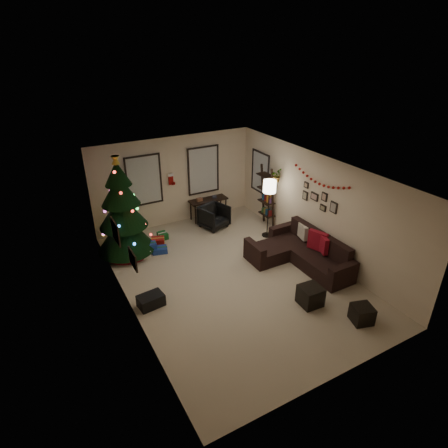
{
  "coord_description": "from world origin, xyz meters",
  "views": [
    {
      "loc": [
        -3.89,
        -6.62,
        5.3
      ],
      "look_at": [
        0.1,
        0.6,
        1.15
      ],
      "focal_mm": 30.27,
      "sensor_mm": 36.0,
      "label": 1
    }
  ],
  "objects": [
    {
      "name": "floor",
      "position": [
        0.0,
        0.0,
        0.0
      ],
      "size": [
        7.0,
        7.0,
        0.0
      ],
      "primitive_type": "plane",
      "color": "#BFAC90",
      "rests_on": "ground"
    },
    {
      "name": "ceiling",
      "position": [
        0.0,
        0.0,
        2.7
      ],
      "size": [
        7.0,
        7.0,
        0.0
      ],
      "primitive_type": "plane",
      "rotation": [
        3.14,
        0.0,
        0.0
      ],
      "color": "white",
      "rests_on": "floor"
    },
    {
      "name": "wall_back",
      "position": [
        0.0,
        3.5,
        1.35
      ],
      "size": [
        5.0,
        0.0,
        5.0
      ],
      "primitive_type": "plane",
      "rotation": [
        1.57,
        0.0,
        0.0
      ],
      "color": "beige",
      "rests_on": "floor"
    },
    {
      "name": "wall_front",
      "position": [
        0.0,
        -3.5,
        1.35
      ],
      "size": [
        5.0,
        0.0,
        5.0
      ],
      "primitive_type": "plane",
      "rotation": [
        -1.57,
        0.0,
        0.0
      ],
      "color": "beige",
      "rests_on": "floor"
    },
    {
      "name": "wall_left",
      "position": [
        -2.5,
        0.0,
        1.35
      ],
      "size": [
        0.0,
        7.0,
        7.0
      ],
      "primitive_type": "plane",
      "rotation": [
        1.57,
        0.0,
        1.57
      ],
      "color": "beige",
      "rests_on": "floor"
    },
    {
      "name": "wall_right",
      "position": [
        2.5,
        0.0,
        1.35
      ],
      "size": [
        0.0,
        7.0,
        7.0
      ],
      "primitive_type": "plane",
      "rotation": [
        1.57,
        0.0,
        -1.57
      ],
      "color": "beige",
      "rests_on": "floor"
    },
    {
      "name": "window_back_left",
      "position": [
        -0.95,
        3.47,
        1.55
      ],
      "size": [
        1.05,
        0.06,
        1.5
      ],
      "color": "#728CB2",
      "rests_on": "wall_back"
    },
    {
      "name": "window_back_right",
      "position": [
        0.95,
        3.47,
        1.55
      ],
      "size": [
        1.05,
        0.06,
        1.5
      ],
      "color": "#728CB2",
      "rests_on": "wall_back"
    },
    {
      "name": "window_right_wall",
      "position": [
        2.47,
        2.55,
        1.5
      ],
      "size": [
        0.06,
        0.9,
        1.3
      ],
      "color": "#728CB2",
      "rests_on": "wall_right"
    },
    {
      "name": "christmas_tree",
      "position": [
        -1.93,
        2.33,
        1.16
      ],
      "size": [
        1.51,
        1.51,
        2.81
      ],
      "rotation": [
        0.0,
        0.0,
        0.12
      ],
      "color": "black",
      "rests_on": "floor"
    },
    {
      "name": "presents",
      "position": [
        -1.41,
        2.23,
        0.12
      ],
      "size": [
        1.5,
        1.01,
        0.3
      ],
      "rotation": [
        0.0,
        0.0,
        0.21
      ],
      "color": "silver",
      "rests_on": "floor"
    },
    {
      "name": "sofa",
      "position": [
        1.86,
        -0.28,
        0.27
      ],
      "size": [
        1.73,
        2.53,
        0.83
      ],
      "color": "black",
      "rests_on": "floor"
    },
    {
      "name": "pillow_red_a",
      "position": [
        2.21,
        -0.68,
        0.64
      ],
      "size": [
        0.24,
        0.44,
        0.42
      ],
      "primitive_type": "cube",
      "rotation": [
        0.0,
        0.0,
        -0.31
      ],
      "color": "maroon",
      "rests_on": "sofa"
    },
    {
      "name": "pillow_red_b",
      "position": [
        2.21,
        -0.48,
        0.64
      ],
      "size": [
        0.3,
        0.52,
        0.5
      ],
      "primitive_type": "cube",
      "rotation": [
        0.0,
        0.0,
        0.35
      ],
      "color": "maroon",
      "rests_on": "sofa"
    },
    {
      "name": "pillow_cream",
      "position": [
        2.21,
        0.1,
        0.63
      ],
      "size": [
        0.19,
        0.4,
        0.39
      ],
      "primitive_type": "cube",
      "rotation": [
        0.0,
        0.0,
        -0.23
      ],
      "color": "beige",
      "rests_on": "sofa"
    },
    {
      "name": "ottoman_near",
      "position": [
        0.96,
        -1.73,
        0.22
      ],
      "size": [
        0.49,
        0.49,
        0.44
      ],
      "primitive_type": "cube",
      "rotation": [
        0.0,
        0.0,
        -0.06
      ],
      "color": "black",
      "rests_on": "floor"
    },
    {
      "name": "ottoman_far",
      "position": [
        1.51,
        -2.68,
        0.19
      ],
      "size": [
        0.5,
        0.5,
        0.38
      ],
      "primitive_type": "cube",
      "rotation": [
        0.0,
        0.0,
        -0.3
      ],
      "color": "black",
      "rests_on": "floor"
    },
    {
      "name": "desk",
      "position": [
        0.98,
        3.22,
        0.58
      ],
      "size": [
        1.22,
        0.44,
        0.66
      ],
      "color": "black",
      "rests_on": "floor"
    },
    {
      "name": "desk_chair",
      "position": [
        0.84,
        2.57,
        0.35
      ],
      "size": [
        0.85,
        0.82,
        0.71
      ],
      "primitive_type": "imported",
      "rotation": [
        0.0,
        0.0,
        0.31
      ],
      "color": "black",
      "rests_on": "floor"
    },
    {
      "name": "bookshelf",
      "position": [
        2.3,
        1.91,
        0.93
      ],
      "size": [
        0.3,
        0.56,
        1.91
      ],
      "color": "black",
      "rests_on": "floor"
    },
    {
      "name": "potted_plant",
      "position": [
        2.3,
        1.52,
        1.79
      ],
      "size": [
        0.54,
        0.55,
        0.46
      ],
      "primitive_type": "imported",
      "rotation": [
        0.0,
        0.0,
        0.85
      ],
      "color": "#4C4C4C",
      "rests_on": "bookshelf"
    },
    {
      "name": "floor_lamp",
      "position": [
        1.95,
        1.33,
        1.43
      ],
      "size": [
        0.36,
        0.36,
        1.71
      ],
      "rotation": [
        0.0,
        0.0,
        0.15
      ],
      "color": "black",
      "rests_on": "floor"
    },
    {
      "name": "art_map",
      "position": [
        -2.48,
        0.73,
        1.53
      ],
      "size": [
        0.04,
        0.6,
        0.5
      ],
      "color": "black",
      "rests_on": "wall_left"
    },
    {
      "name": "art_abstract",
      "position": [
        -2.48,
        -0.53,
        1.53
      ],
      "size": [
        0.04,
        0.45,
        0.35
      ],
      "color": "black",
      "rests_on": "wall_left"
    },
    {
      "name": "gallery",
      "position": [
        2.48,
        -0.07,
        1.57
      ],
      "size": [
        0.03,
        1.25,
        0.54
      ],
      "color": "black",
      "rests_on": "wall_right"
    },
    {
      "name": "garland",
      "position": [
        2.45,
        -0.06,
        2.1
      ],
      "size": [
        0.08,
        1.9,
        0.3
      ],
      "primitive_type": null,
      "color": "#A5140C",
      "rests_on": "wall_right"
    },
    {
      "name": "stocking_left",
      "position": [
        -0.14,
        3.41,
        1.47
      ],
      "size": [
        0.2,
        0.05,
        0.36
      ],
      "color": "#990F0C",
      "rests_on": "wall_back"
    },
    {
      "name": "stocking_right",
      "position": [
        0.19,
        3.6,
        1.56
      ],
      "size": [
        0.2,
        0.05,
        0.36
      ],
      "color": "#990F0C",
      "rests_on": "wall_back"
    },
    {
      "name": "storage_bin",
      "position": [
        -2.11,
        -0.11,
        0.14
      ],
      "size": [
        0.58,
        0.43,
        0.27
      ],
      "primitive_type": "cube",
      "rotation": [
        0.0,
        0.0,
        0.12
      ],
      "color": "black",
      "rests_on": "floor"
    }
  ]
}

